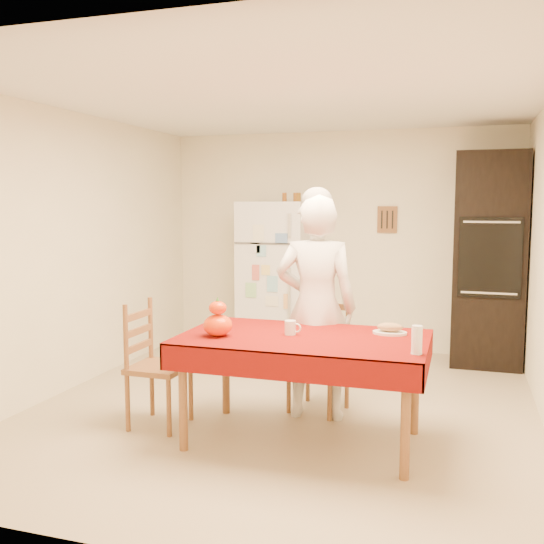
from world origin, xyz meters
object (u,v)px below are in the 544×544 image
at_px(chair_far, 322,348).
at_px(pumpkin_lower, 218,325).
at_px(coffee_mug, 290,328).
at_px(seated_woman, 316,308).
at_px(oven_cabinet, 489,260).
at_px(chair_left, 152,359).
at_px(dining_table, 303,346).
at_px(wine_glass, 417,340).
at_px(refrigerator, 276,277).
at_px(bread_plate, 390,333).

xyz_separation_m(chair_far, pumpkin_lower, (-0.54, -0.91, 0.33)).
xyz_separation_m(chair_far, coffee_mug, (-0.07, -0.72, 0.30)).
height_order(seated_woman, coffee_mug, seated_woman).
height_order(oven_cabinet, pumpkin_lower, oven_cabinet).
xyz_separation_m(chair_far, chair_left, (-1.14, -0.75, 0.00)).
xyz_separation_m(oven_cabinet, seated_woman, (-1.33, -2.07, -0.23)).
relative_size(dining_table, chair_left, 1.79).
bearing_deg(wine_glass, chair_left, 172.30).
xyz_separation_m(chair_left, coffee_mug, (1.08, 0.03, 0.30)).
height_order(pumpkin_lower, wine_glass, wine_glass).
relative_size(refrigerator, chair_left, 1.79).
bearing_deg(refrigerator, chair_left, -94.32).
relative_size(refrigerator, chair_far, 1.79).
height_order(oven_cabinet, chair_far, oven_cabinet).
relative_size(refrigerator, oven_cabinet, 0.77).
height_order(chair_left, bread_plate, chair_left).
bearing_deg(seated_woman, coffee_mug, 76.69).
distance_m(oven_cabinet, seated_woman, 2.47).
distance_m(coffee_mug, bread_plate, 0.70).
bearing_deg(oven_cabinet, refrigerator, -178.82).
height_order(wine_glass, bread_plate, wine_glass).
relative_size(refrigerator, coffee_mug, 17.00).
bearing_deg(pumpkin_lower, oven_cabinet, 56.11).
distance_m(chair_left, wine_glass, 2.01).
xyz_separation_m(oven_cabinet, coffee_mug, (-1.40, -2.58, -0.29)).
relative_size(chair_far, seated_woman, 0.54).
height_order(chair_left, pumpkin_lower, chair_left).
distance_m(refrigerator, wine_glass, 3.34).
bearing_deg(pumpkin_lower, coffee_mug, 22.28).
bearing_deg(chair_far, pumpkin_lower, -107.90).
bearing_deg(dining_table, bread_plate, 23.39).
height_order(refrigerator, dining_table, refrigerator).
height_order(seated_woman, bread_plate, seated_woman).
relative_size(refrigerator, bread_plate, 7.08).
bearing_deg(dining_table, coffee_mug, 172.08).
bearing_deg(wine_glass, coffee_mug, 161.43).
height_order(seated_woman, pumpkin_lower, seated_woman).
height_order(chair_left, coffee_mug, chair_left).
xyz_separation_m(dining_table, chair_left, (-1.18, -0.02, -0.18)).
xyz_separation_m(wine_glass, bread_plate, (-0.22, 0.53, -0.08)).
bearing_deg(pumpkin_lower, dining_table, 17.39).
relative_size(oven_cabinet, wine_glass, 12.50).
distance_m(seated_woman, coffee_mug, 0.52).
xyz_separation_m(chair_left, seated_woman, (1.14, 0.55, 0.37)).
relative_size(seated_woman, wine_glass, 9.92).
bearing_deg(oven_cabinet, chair_far, -125.45).
bearing_deg(bread_plate, refrigerator, 123.89).
distance_m(dining_table, pumpkin_lower, 0.61).
xyz_separation_m(refrigerator, pumpkin_lower, (0.42, -2.73, -0.01)).
height_order(dining_table, chair_left, chair_left).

